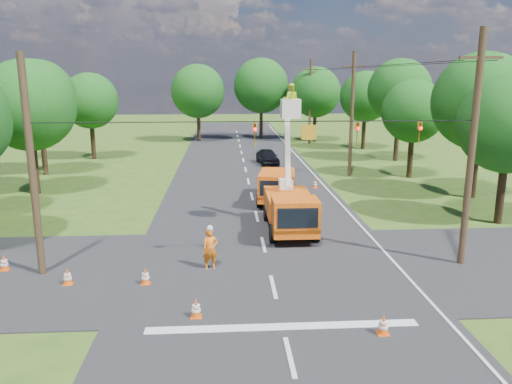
{
  "coord_description": "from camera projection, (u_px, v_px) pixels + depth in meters",
  "views": [
    {
      "loc": [
        -1.83,
        -18.06,
        8.11
      ],
      "look_at": [
        -0.33,
        5.39,
        2.6
      ],
      "focal_mm": 35.0,
      "sensor_mm": 36.0,
      "label": 1
    }
  ],
  "objects": [
    {
      "name": "traffic_cone_4",
      "position": [
        145.0,
        276.0,
        19.74
      ],
      "size": [
        0.38,
        0.38,
        0.71
      ],
      "color": "#EC540C",
      "rests_on": "ground"
    },
    {
      "name": "traffic_cone_3",
      "position": [
        288.0,
        203.0,
        31.01
      ],
      "size": [
        0.38,
        0.38,
        0.71
      ],
      "color": "#EC540C",
      "rests_on": "ground"
    },
    {
      "name": "second_truck",
      "position": [
        277.0,
        185.0,
        32.59
      ],
      "size": [
        2.98,
        6.06,
        2.18
      ],
      "rotation": [
        0.0,
        0.0,
        -0.14
      ],
      "color": "orange",
      "rests_on": "ground"
    },
    {
      "name": "pole_right_near",
      "position": [
        472.0,
        149.0,
        20.82
      ],
      "size": [
        1.8,
        0.3,
        10.0
      ],
      "color": "#4C3823",
      "rests_on": "ground"
    },
    {
      "name": "tree_left_d",
      "position": [
        29.0,
        105.0,
        33.7
      ],
      "size": [
        6.2,
        6.2,
        9.24
      ],
      "color": "#382616",
      "rests_on": "ground"
    },
    {
      "name": "ground",
      "position": [
        248.0,
        182.0,
        38.95
      ],
      "size": [
        140.0,
        140.0,
        0.0
      ],
      "primitive_type": "plane",
      "color": "#324F17",
      "rests_on": "ground"
    },
    {
      "name": "edge_line",
      "position": [
        319.0,
        181.0,
        39.29
      ],
      "size": [
        0.12,
        90.0,
        0.02
      ],
      "primitive_type": "cube",
      "color": "silver",
      "rests_on": "ground"
    },
    {
      "name": "traffic_cone_2",
      "position": [
        290.0,
        220.0,
        27.37
      ],
      "size": [
        0.38,
        0.38,
        0.71
      ],
      "color": "#EC540C",
      "rests_on": "ground"
    },
    {
      "name": "traffic_cone_1",
      "position": [
        383.0,
        325.0,
        15.89
      ],
      "size": [
        0.38,
        0.38,
        0.71
      ],
      "color": "#EC540C",
      "rests_on": "ground"
    },
    {
      "name": "tree_right_a",
      "position": [
        509.0,
        124.0,
        26.86
      ],
      "size": [
        5.4,
        5.4,
        8.28
      ],
      "color": "#382616",
      "rests_on": "ground"
    },
    {
      "name": "tree_right_d",
      "position": [
        400.0,
        91.0,
        47.09
      ],
      "size": [
        6.0,
        6.0,
        9.7
      ],
      "color": "#382616",
      "rests_on": "ground"
    },
    {
      "name": "tree_left_f",
      "position": [
        90.0,
        101.0,
        48.39
      ],
      "size": [
        5.4,
        5.4,
        8.4
      ],
      "color": "#382616",
      "rests_on": "ground"
    },
    {
      "name": "traffic_cone_0",
      "position": [
        196.0,
        308.0,
        17.01
      ],
      "size": [
        0.38,
        0.38,
        0.71
      ],
      "color": "#EC540C",
      "rests_on": "ground"
    },
    {
      "name": "tree_far_a",
      "position": [
        198.0,
        91.0,
        61.51
      ],
      "size": [
        6.6,
        6.6,
        9.5
      ],
      "color": "#382616",
      "rests_on": "ground"
    },
    {
      "name": "stop_bar",
      "position": [
        283.0,
        328.0,
        16.4
      ],
      "size": [
        9.0,
        0.45,
        0.02
      ],
      "primitive_type": "cube",
      "color": "silver",
      "rests_on": "ground"
    },
    {
      "name": "traffic_cone_7",
      "position": [
        315.0,
        183.0,
        36.66
      ],
      "size": [
        0.38,
        0.38,
        0.71
      ],
      "color": "#EC540C",
      "rests_on": "ground"
    },
    {
      "name": "pole_right_far",
      "position": [
        310.0,
        101.0,
        59.69
      ],
      "size": [
        1.8,
        0.3,
        10.0
      ],
      "color": "#4C3823",
      "rests_on": "ground"
    },
    {
      "name": "ground_worker",
      "position": [
        210.0,
        249.0,
        21.2
      ],
      "size": [
        0.75,
        0.58,
        1.81
      ],
      "primitive_type": "imported",
      "rotation": [
        0.0,
        0.0,
        0.25
      ],
      "color": "orange",
      "rests_on": "ground"
    },
    {
      "name": "tree_right_c",
      "position": [
        414.0,
        111.0,
        39.53
      ],
      "size": [
        5.0,
        5.0,
        7.83
      ],
      "color": "#382616",
      "rests_on": "ground"
    },
    {
      "name": "road_cross",
      "position": [
        269.0,
        269.0,
        21.46
      ],
      "size": [
        56.0,
        10.0,
        0.07
      ],
      "primitive_type": "cube",
      "color": "black",
      "rests_on": "ground"
    },
    {
      "name": "tree_right_e",
      "position": [
        365.0,
        97.0,
        55.0
      ],
      "size": [
        5.6,
        5.6,
        8.63
      ],
      "color": "#382616",
      "rests_on": "ground"
    },
    {
      "name": "pole_left",
      "position": [
        32.0,
        168.0,
        19.84
      ],
      "size": [
        0.3,
        0.3,
        9.0
      ],
      "color": "#4C3823",
      "rests_on": "ground"
    },
    {
      "name": "traffic_cone_6",
      "position": [
        4.0,
        263.0,
        21.13
      ],
      "size": [
        0.38,
        0.38,
        0.71
      ],
      "color": "#EC540C",
      "rests_on": "ground"
    },
    {
      "name": "signal_span",
      "position": [
        324.0,
        132.0,
        20.25
      ],
      "size": [
        18.0,
        0.29,
        1.07
      ],
      "color": "black",
      "rests_on": "ground"
    },
    {
      "name": "road_main",
      "position": [
        248.0,
        182.0,
        38.95
      ],
      "size": [
        12.0,
        100.0,
        0.06
      ],
      "primitive_type": "cube",
      "color": "black",
      "rests_on": "ground"
    },
    {
      "name": "pole_right_mid",
      "position": [
        352.0,
        113.0,
        40.25
      ],
      "size": [
        1.8,
        0.3,
        10.0
      ],
      "color": "#4C3823",
      "rests_on": "ground"
    },
    {
      "name": "tree_right_b",
      "position": [
        481.0,
        102.0,
        32.58
      ],
      "size": [
        6.4,
        6.4,
        9.65
      ],
      "color": "#382616",
      "rests_on": "ground"
    },
    {
      "name": "traffic_cone_5",
      "position": [
        68.0,
        276.0,
        19.7
      ],
      "size": [
        0.38,
        0.38,
        0.71
      ],
      "color": "#EC540C",
      "rests_on": "ground"
    },
    {
      "name": "tree_far_c",
      "position": [
        315.0,
        92.0,
        61.47
      ],
      "size": [
        6.2,
        6.2,
        9.18
      ],
      "color": "#382616",
      "rests_on": "ground"
    },
    {
      "name": "tree_far_b",
      "position": [
        261.0,
        86.0,
        63.81
      ],
      "size": [
        7.0,
        7.0,
        10.32
      ],
      "color": "#382616",
      "rests_on": "ground"
    },
    {
      "name": "distant_car",
      "position": [
        267.0,
        157.0,
        46.56
      ],
      "size": [
        2.18,
        4.33,
        1.42
      ],
      "primitive_type": "imported",
      "rotation": [
        0.0,
        0.0,
        0.13
      ],
      "color": "black",
      "rests_on": "ground"
    },
    {
      "name": "bucket_truck",
      "position": [
        290.0,
        202.0,
        26.19
      ],
      "size": [
        2.49,
        6.13,
        7.71
      ],
      "rotation": [
        0.0,
        0.0,
        -0.01
      ],
      "color": "orange",
      "rests_on": "ground"
    },
    {
      "name": "tree_left_e",
      "position": [
        38.0,
        96.0,
        40.31
      ],
      "size": [
        5.8,
        5.8,
        9.41
      ],
      "color": "#382616",
      "rests_on": "ground"
    }
  ]
}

